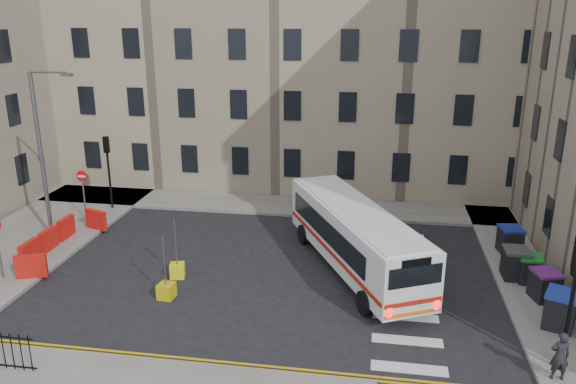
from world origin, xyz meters
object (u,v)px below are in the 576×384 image
(pedestrian, at_px, (560,356))
(wheelie_bin_a, at_px, (560,309))
(wheelie_bin_b, at_px, (545,285))
(streetlamp, at_px, (41,154))
(bollard_chevron, at_px, (166,291))
(wheelie_bin_e, at_px, (510,240))
(wheelie_bin_d, at_px, (515,263))
(bollard_yellow, at_px, (177,271))
(bus, at_px, (355,235))
(wheelie_bin_c, at_px, (530,269))

(pedestrian, bearing_deg, wheelie_bin_a, -109.50)
(wheelie_bin_b, bearing_deg, streetlamp, 157.71)
(bollard_chevron, bearing_deg, streetlamp, 148.17)
(wheelie_bin_e, distance_m, bollard_chevron, 15.51)
(wheelie_bin_d, height_order, bollard_chevron, wheelie_bin_d)
(streetlamp, xyz_separation_m, bollard_yellow, (7.58, -3.01, -4.04))
(bus, relative_size, wheelie_bin_e, 8.27)
(wheelie_bin_a, height_order, bollard_chevron, wheelie_bin_a)
(wheelie_bin_c, height_order, bollard_yellow, wheelie_bin_c)
(bollard_yellow, bearing_deg, bollard_chevron, -83.60)
(wheelie_bin_c, relative_size, bollard_chevron, 1.87)
(wheelie_bin_e, height_order, bollard_chevron, wheelie_bin_e)
(bus, height_order, wheelie_bin_e, bus)
(wheelie_bin_b, bearing_deg, wheelie_bin_c, 83.04)
(wheelie_bin_d, height_order, bollard_yellow, wheelie_bin_d)
(streetlamp, distance_m, pedestrian, 23.05)
(wheelie_bin_c, height_order, wheelie_bin_e, wheelie_bin_e)
(bus, distance_m, wheelie_bin_e, 7.54)
(wheelie_bin_d, distance_m, wheelie_bin_e, 2.69)
(pedestrian, height_order, bollard_chevron, pedestrian)
(pedestrian, bearing_deg, wheelie_bin_c, -99.46)
(bollard_yellow, bearing_deg, wheelie_bin_b, 0.72)
(wheelie_bin_e, bearing_deg, streetlamp, 175.49)
(pedestrian, relative_size, bollard_chevron, 2.63)
(wheelie_bin_a, height_order, wheelie_bin_b, wheelie_bin_a)
(wheelie_bin_c, distance_m, wheelie_bin_d, 0.60)
(wheelie_bin_d, xyz_separation_m, bollard_yellow, (-13.98, -1.94, -0.49))
(wheelie_bin_b, xyz_separation_m, wheelie_bin_d, (-0.72, 1.76, 0.06))
(wheelie_bin_d, relative_size, pedestrian, 0.80)
(pedestrian, xyz_separation_m, bollard_yellow, (-13.77, 5.00, -0.64))
(bus, bearing_deg, pedestrian, -73.55)
(streetlamp, bearing_deg, wheelie_bin_b, -7.24)
(pedestrian, distance_m, bollard_yellow, 14.66)
(pedestrian, bearing_deg, bollard_yellow, -23.20)
(wheelie_bin_e, distance_m, bollard_yellow, 15.05)
(wheelie_bin_e, height_order, pedestrian, pedestrian)
(wheelie_bin_c, distance_m, pedestrian, 6.69)
(bollard_yellow, bearing_deg, wheelie_bin_d, 7.91)
(wheelie_bin_e, xyz_separation_m, pedestrian, (-0.55, -9.61, 0.18))
(wheelie_bin_d, bearing_deg, bollard_chevron, -165.23)
(bus, height_order, wheelie_bin_b, bus)
(streetlamp, distance_m, wheelie_bin_e, 22.24)
(wheelie_bin_d, bearing_deg, wheelie_bin_b, -68.32)
(bus, xyz_separation_m, pedestrian, (6.45, -6.94, -0.67))
(wheelie_bin_a, relative_size, bollard_chevron, 2.50)
(wheelie_bin_d, distance_m, bollard_yellow, 14.13)
(bus, bearing_deg, streetlamp, 149.38)
(wheelie_bin_d, bearing_deg, wheelie_bin_c, -31.05)
(streetlamp, xyz_separation_m, wheelie_bin_d, (21.56, -1.07, -3.55))
(wheelie_bin_c, bearing_deg, pedestrian, -89.94)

